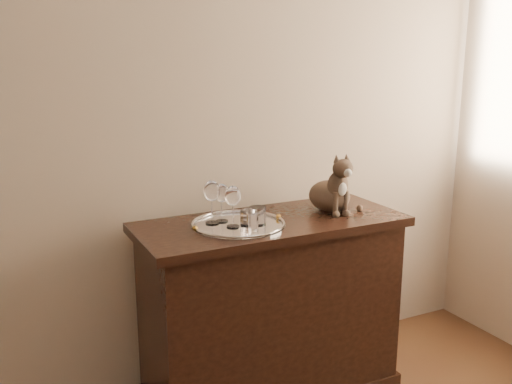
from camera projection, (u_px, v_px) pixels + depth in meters
wall_back at (113, 106)px, 2.41m from camera, size 4.00×0.10×2.70m
sideboard at (271, 309)px, 2.62m from camera, size 1.20×0.50×0.85m
tray at (238, 226)px, 2.42m from camera, size 0.40×0.40×0.01m
wine_glass_a at (212, 202)px, 2.42m from camera, size 0.07×0.07×0.19m
wine_glass_b at (222, 203)px, 2.45m from camera, size 0.06×0.06×0.17m
wine_glass_d at (233, 207)px, 2.37m from camera, size 0.07×0.07×0.18m
tumbler_a at (257, 216)px, 2.41m from camera, size 0.07×0.07×0.08m
tumbler_b at (249, 221)px, 2.33m from camera, size 0.07×0.07×0.08m
cat at (330, 181)px, 2.64m from camera, size 0.29×0.28×0.28m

